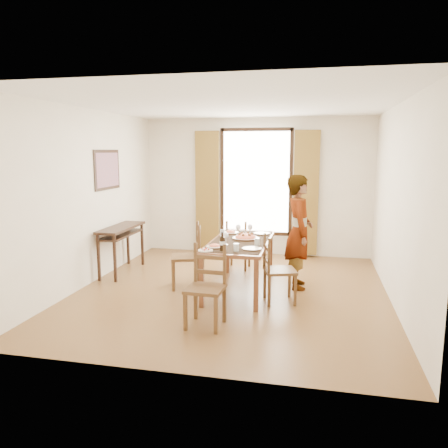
% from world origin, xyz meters
% --- Properties ---
extents(ground, '(5.00, 5.00, 0.00)m').
position_xyz_m(ground, '(0.00, 0.00, 0.00)').
color(ground, '#4E3218').
rests_on(ground, ground).
extents(room_shell, '(4.60, 5.10, 2.74)m').
position_xyz_m(room_shell, '(-0.00, 0.13, 1.54)').
color(room_shell, white).
rests_on(room_shell, ground).
extents(console_table, '(0.38, 1.20, 0.80)m').
position_xyz_m(console_table, '(-2.03, 0.60, 0.68)').
color(console_table, black).
rests_on(console_table, ground).
extents(dining_table, '(0.85, 1.82, 0.76)m').
position_xyz_m(dining_table, '(0.11, 0.09, 0.69)').
color(dining_table, brown).
rests_on(dining_table, ground).
extents(chair_west, '(0.56, 0.56, 0.99)m').
position_xyz_m(chair_west, '(-0.69, 0.06, 0.46)').
color(chair_west, brown).
rests_on(chair_west, ground).
extents(chair_north, '(0.40, 0.40, 0.87)m').
position_xyz_m(chair_north, '(-0.13, 1.25, 0.41)').
color(chair_north, brown).
rests_on(chair_north, ground).
extents(chair_south, '(0.45, 0.45, 0.97)m').
position_xyz_m(chair_south, '(-0.05, -1.32, 0.45)').
color(chair_south, brown).
rests_on(chair_south, ground).
extents(chair_east, '(0.51, 0.51, 0.93)m').
position_xyz_m(chair_east, '(0.71, -0.33, 0.43)').
color(chair_east, brown).
rests_on(chair_east, ground).
extents(man, '(0.73, 0.56, 1.72)m').
position_xyz_m(man, '(0.95, 0.42, 0.86)').
color(man, gray).
rests_on(man, ground).
extents(plate_sw, '(0.27, 0.27, 0.05)m').
position_xyz_m(plate_sw, '(-0.15, -0.45, 0.78)').
color(plate_sw, silver).
rests_on(plate_sw, dining_table).
extents(plate_se, '(0.27, 0.27, 0.05)m').
position_xyz_m(plate_se, '(0.37, -0.46, 0.78)').
color(plate_se, silver).
rests_on(plate_se, dining_table).
extents(plate_nw, '(0.27, 0.27, 0.05)m').
position_xyz_m(plate_nw, '(-0.14, 0.62, 0.78)').
color(plate_nw, silver).
rests_on(plate_nw, dining_table).
extents(plate_ne, '(0.27, 0.27, 0.05)m').
position_xyz_m(plate_ne, '(0.36, 0.65, 0.78)').
color(plate_ne, silver).
rests_on(plate_ne, dining_table).
extents(pasta_platter, '(0.40, 0.40, 0.10)m').
position_xyz_m(pasta_platter, '(0.17, 0.20, 0.81)').
color(pasta_platter, red).
rests_on(pasta_platter, dining_table).
extents(caprese_plate, '(0.20, 0.20, 0.04)m').
position_xyz_m(caprese_plate, '(-0.22, -0.69, 0.78)').
color(caprese_plate, silver).
rests_on(caprese_plate, dining_table).
extents(wine_glass_a, '(0.08, 0.08, 0.18)m').
position_xyz_m(wine_glass_a, '(-0.03, -0.26, 0.85)').
color(wine_glass_a, white).
rests_on(wine_glass_a, dining_table).
extents(wine_glass_b, '(0.08, 0.08, 0.18)m').
position_xyz_m(wine_glass_b, '(0.19, 0.49, 0.85)').
color(wine_glass_b, white).
rests_on(wine_glass_b, dining_table).
extents(wine_glass_c, '(0.08, 0.08, 0.18)m').
position_xyz_m(wine_glass_c, '(0.02, 0.43, 0.85)').
color(wine_glass_c, white).
rests_on(wine_glass_c, dining_table).
extents(tumbler_a, '(0.07, 0.07, 0.10)m').
position_xyz_m(tumbler_a, '(0.40, -0.19, 0.81)').
color(tumbler_a, silver).
rests_on(tumbler_a, dining_table).
extents(tumbler_b, '(0.07, 0.07, 0.10)m').
position_xyz_m(tumbler_b, '(-0.23, 0.37, 0.81)').
color(tumbler_b, silver).
rests_on(tumbler_b, dining_table).
extents(tumbler_c, '(0.07, 0.07, 0.10)m').
position_xyz_m(tumbler_c, '(0.18, -0.60, 0.81)').
color(tumbler_c, silver).
rests_on(tumbler_c, dining_table).
extents(wine_bottle, '(0.07, 0.07, 0.25)m').
position_xyz_m(wine_bottle, '(-0.01, -0.60, 0.88)').
color(wine_bottle, black).
rests_on(wine_bottle, dining_table).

